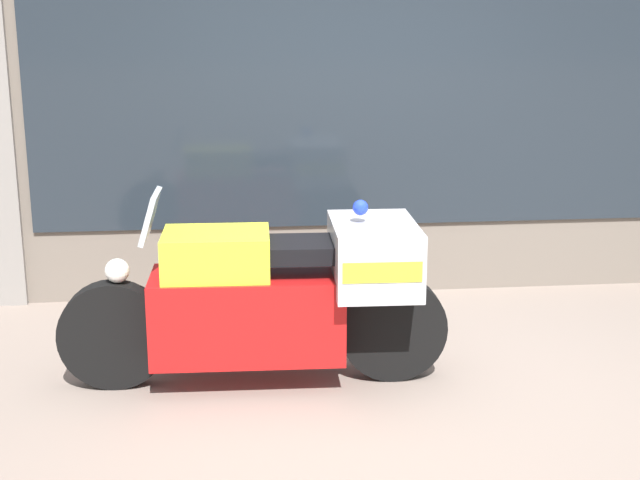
% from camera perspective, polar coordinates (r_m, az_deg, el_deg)
% --- Properties ---
extents(ground_plane, '(60.00, 60.00, 0.00)m').
position_cam_1_polar(ground_plane, '(5.29, 3.87, -9.32)').
color(ground_plane, gray).
extents(shop_building, '(6.82, 0.55, 3.48)m').
position_cam_1_polar(shop_building, '(6.78, -2.84, 11.19)').
color(shop_building, '#6B6056').
rests_on(shop_building, ground).
extents(window_display, '(5.33, 0.30, 2.08)m').
position_cam_1_polar(window_display, '(7.11, 4.68, 1.06)').
color(window_display, slate).
rests_on(window_display, ground).
extents(paramedic_motorcycle, '(2.26, 0.75, 1.15)m').
position_cam_1_polar(paramedic_motorcycle, '(5.16, -2.72, -3.37)').
color(paramedic_motorcycle, black).
rests_on(paramedic_motorcycle, ground).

